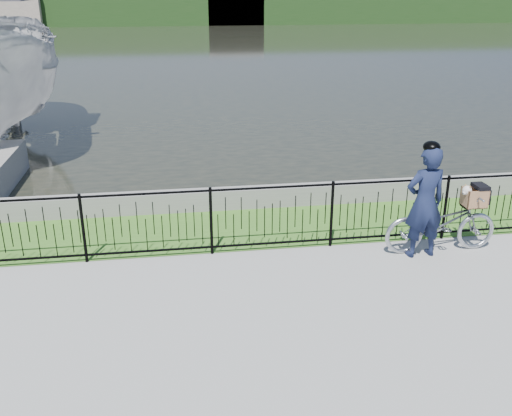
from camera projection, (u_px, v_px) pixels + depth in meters
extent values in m
plane|color=gray|center=(292.00, 298.00, 8.04)|extent=(120.00, 120.00, 0.00)
cube|color=#407324|center=(262.00, 226.00, 10.43)|extent=(60.00, 2.00, 0.01)
plane|color=black|center=(190.00, 50.00, 38.41)|extent=(120.00, 120.00, 0.00)
cube|color=gray|center=(254.00, 197.00, 11.28)|extent=(60.00, 0.30, 0.40)
cube|color=#203F18|center=(179.00, 10.00, 62.71)|extent=(120.00, 6.00, 3.00)
cube|color=#A79786|center=(2.00, 7.00, 58.18)|extent=(8.00, 4.00, 4.00)
cube|color=#A79786|center=(235.00, 9.00, 62.13)|extent=(6.00, 3.00, 3.20)
imported|color=#A4A8B0|center=(441.00, 223.00, 9.30)|extent=(1.88, 0.66, 0.99)
cube|color=black|center=(473.00, 206.00, 9.28)|extent=(0.38, 0.18, 0.02)
cube|color=#9A6B47|center=(473.00, 206.00, 9.27)|extent=(0.35, 0.29, 0.01)
cube|color=#9A6B47|center=(470.00, 194.00, 9.34)|extent=(0.35, 0.02, 0.31)
cube|color=#9A6B47|center=(479.00, 200.00, 9.10)|extent=(0.35, 0.02, 0.31)
cube|color=#9A6B47|center=(484.00, 197.00, 9.24)|extent=(0.01, 0.29, 0.31)
cube|color=#9A6B47|center=(465.00, 198.00, 9.20)|extent=(0.01, 0.29, 0.31)
cube|color=black|center=(481.00, 186.00, 9.16)|extent=(0.20, 0.30, 0.06)
cube|color=black|center=(485.00, 195.00, 9.24)|extent=(0.02, 0.30, 0.24)
ellipsoid|color=silver|center=(473.00, 199.00, 9.23)|extent=(0.31, 0.22, 0.20)
sphere|color=silver|center=(467.00, 190.00, 9.13)|extent=(0.15, 0.15, 0.15)
sphere|color=silver|center=(464.00, 193.00, 9.12)|extent=(0.07, 0.07, 0.07)
sphere|color=black|center=(463.00, 193.00, 9.11)|extent=(0.02, 0.02, 0.02)
cone|color=olive|center=(466.00, 186.00, 9.16)|extent=(0.06, 0.08, 0.08)
cone|color=olive|center=(470.00, 188.00, 9.08)|extent=(0.06, 0.08, 0.08)
imported|color=#151C3A|center=(425.00, 203.00, 8.99)|extent=(0.71, 0.50, 1.83)
ellipsoid|color=black|center=(431.00, 148.00, 8.66)|extent=(0.26, 0.29, 0.18)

